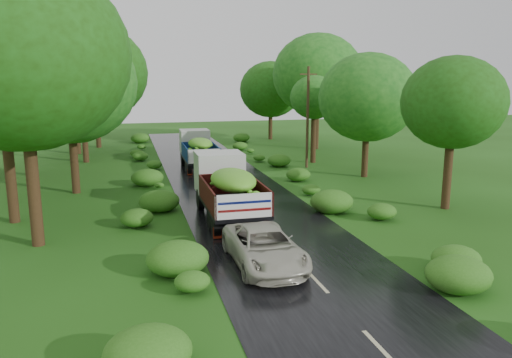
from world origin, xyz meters
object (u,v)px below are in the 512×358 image
object	(u,v)px
truck_near	(227,185)
truck_far	(198,148)
utility_pole	(308,116)
car	(265,247)

from	to	relation	value
truck_near	truck_far	size ratio (longest dim) A/B	1.07
truck_near	utility_pole	bearing A→B (deg)	54.92
truck_far	car	bearing A→B (deg)	-90.78
truck_far	utility_pole	bearing A→B (deg)	-12.61
truck_far	utility_pole	size ratio (longest dim) A/B	0.86
truck_near	car	world-z (taller)	truck_near
truck_far	utility_pole	distance (m)	8.27
truck_far	car	size ratio (longest dim) A/B	1.30
car	truck_far	bearing A→B (deg)	87.78
truck_far	car	xyz separation A→B (m)	(-0.49, -19.81, -0.80)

